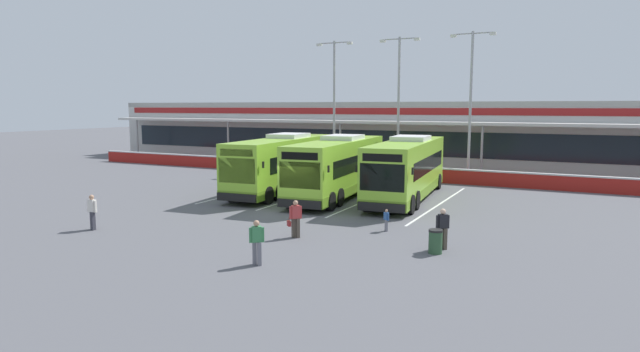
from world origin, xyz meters
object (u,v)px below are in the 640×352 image
pedestrian_in_dark_coat (92,211)px  lamp_post_east (471,97)px  pedestrian_near_bin (257,241)px  coach_bus_left_centre (338,168)px  coach_bus_centre (407,170)px  pedestrian_child (386,219)px  lamp_post_west (334,98)px  coach_bus_leftmost (283,164)px  lamp_post_centre (399,98)px  pedestrian_approaching_bus (443,227)px  pedestrian_with_handbag (295,218)px  litter_bin (435,241)px

pedestrian_in_dark_coat → lamp_post_east: 27.19m
pedestrian_in_dark_coat → pedestrian_near_bin: size_ratio=1.00×
coach_bus_left_centre → coach_bus_centre: 4.26m
pedestrian_child → lamp_post_west: 22.59m
pedestrian_in_dark_coat → pedestrian_near_bin: bearing=-6.9°
coach_bus_leftmost → pedestrian_child: (10.01, -7.72, -1.24)m
lamp_post_west → lamp_post_centre: size_ratio=1.00×
coach_bus_centre → pedestrian_approaching_bus: (4.80, -10.49, -0.91)m
lamp_post_centre → lamp_post_east: 5.77m
pedestrian_near_bin → lamp_post_east: size_ratio=0.15×
pedestrian_child → lamp_post_centre: bearing=107.2°
lamp_post_centre → pedestrian_with_handbag: bearing=-82.9°
coach_bus_left_centre → lamp_post_east: 12.79m
pedestrian_with_handbag → pedestrian_child: 4.23m
pedestrian_in_dark_coat → lamp_post_centre: lamp_post_centre is taller
pedestrian_with_handbag → coach_bus_left_centre: bearing=105.2°
lamp_post_centre → pedestrian_near_bin: bearing=-82.4°
coach_bus_left_centre → pedestrian_in_dark_coat: bearing=-114.6°
pedestrian_in_dark_coat → coach_bus_centre: bearing=54.6°
coach_bus_leftmost → lamp_post_west: (-1.43, 10.89, 4.50)m
coach_bus_leftmost → lamp_post_east: 15.02m
coach_bus_centre → lamp_post_centre: size_ratio=1.12×
pedestrian_with_handbag → litter_bin: size_ratio=1.74×
pedestrian_near_bin → lamp_post_east: 25.62m
pedestrian_near_bin → litter_bin: pedestrian_near_bin is taller
coach_bus_leftmost → pedestrian_in_dark_coat: coach_bus_leftmost is taller
pedestrian_approaching_bus → lamp_post_west: 25.63m
coach_bus_leftmost → pedestrian_child: coach_bus_leftmost is taller
pedestrian_in_dark_coat → lamp_post_east: lamp_post_east is taller
coach_bus_centre → pedestrian_in_dark_coat: 17.71m
litter_bin → pedestrian_near_bin: bearing=-140.5°
lamp_post_west → litter_bin: bearing=-55.9°
pedestrian_in_dark_coat → litter_bin: pedestrian_in_dark_coat is taller
lamp_post_east → lamp_post_centre: bearing=174.1°
pedestrian_near_bin → pedestrian_approaching_bus: size_ratio=1.00×
coach_bus_centre → pedestrian_in_dark_coat: size_ratio=7.62×
pedestrian_approaching_bus → coach_bus_leftmost: bearing=143.6°
lamp_post_centre → coach_bus_left_centre: bearing=-90.9°
coach_bus_left_centre → coach_bus_centre: (4.13, 1.06, 0.00)m
pedestrian_child → lamp_post_centre: size_ratio=0.09×
coach_bus_leftmost → lamp_post_west: bearing=97.5°
coach_bus_leftmost → coach_bus_left_centre: 4.08m
pedestrian_approaching_bus → lamp_post_east: lamp_post_east is taller
pedestrian_in_dark_coat → litter_bin: size_ratio=1.74×
lamp_post_west → pedestrian_near_bin: bearing=-70.4°
lamp_post_west → lamp_post_east: bearing=-3.1°
coach_bus_centre → lamp_post_centre: bearing=111.7°
lamp_post_west → lamp_post_east: same height
coach_bus_left_centre → litter_bin: coach_bus_left_centre is taller
pedestrian_approaching_bus → lamp_post_west: bearing=125.2°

